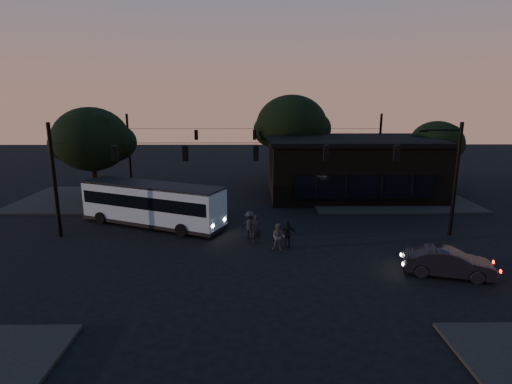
{
  "coord_description": "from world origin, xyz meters",
  "views": [
    {
      "loc": [
        -0.24,
        -21.32,
        8.85
      ],
      "look_at": [
        0.0,
        4.0,
        3.0
      ],
      "focal_mm": 28.0,
      "sensor_mm": 36.0,
      "label": 1
    }
  ],
  "objects_px": {
    "building": "(350,166)",
    "pedestrian_c": "(288,234)",
    "pedestrian_a": "(257,229)",
    "pedestrian_d": "(250,225)",
    "pedestrian_b": "(279,237)",
    "car": "(448,262)",
    "bus": "(152,202)"
  },
  "relations": [
    {
      "from": "building",
      "to": "pedestrian_b",
      "type": "relative_size",
      "value": 9.28
    },
    {
      "from": "car",
      "to": "pedestrian_a",
      "type": "bearing_deg",
      "value": 79.07
    },
    {
      "from": "pedestrian_d",
      "to": "bus",
      "type": "bearing_deg",
      "value": -5.21
    },
    {
      "from": "building",
      "to": "bus",
      "type": "distance_m",
      "value": 19.05
    },
    {
      "from": "car",
      "to": "pedestrian_c",
      "type": "relative_size",
      "value": 2.51
    },
    {
      "from": "bus",
      "to": "pedestrian_c",
      "type": "relative_size",
      "value": 6.3
    },
    {
      "from": "pedestrian_c",
      "to": "pedestrian_d",
      "type": "bearing_deg",
      "value": -43.77
    },
    {
      "from": "bus",
      "to": "pedestrian_d",
      "type": "relative_size",
      "value": 5.92
    },
    {
      "from": "bus",
      "to": "pedestrian_b",
      "type": "xyz_separation_m",
      "value": [
        8.73,
        -5.0,
        -0.89
      ]
    },
    {
      "from": "pedestrian_b",
      "to": "pedestrian_c",
      "type": "distance_m",
      "value": 0.76
    },
    {
      "from": "building",
      "to": "pedestrian_b",
      "type": "height_order",
      "value": "building"
    },
    {
      "from": "building",
      "to": "pedestrian_d",
      "type": "relative_size",
      "value": 8.31
    },
    {
      "from": "building",
      "to": "bus",
      "type": "xyz_separation_m",
      "value": [
        -16.41,
        -9.64,
        -0.99
      ]
    },
    {
      "from": "building",
      "to": "pedestrian_b",
      "type": "distance_m",
      "value": 16.63
    },
    {
      "from": "building",
      "to": "car",
      "type": "distance_m",
      "value": 18.39
    },
    {
      "from": "bus",
      "to": "pedestrian_a",
      "type": "xyz_separation_m",
      "value": [
        7.44,
        -3.66,
        -0.82
      ]
    },
    {
      "from": "bus",
      "to": "pedestrian_d",
      "type": "xyz_separation_m",
      "value": [
        6.99,
        -2.85,
        -0.79
      ]
    },
    {
      "from": "pedestrian_a",
      "to": "pedestrian_d",
      "type": "height_order",
      "value": "pedestrian_d"
    },
    {
      "from": "pedestrian_a",
      "to": "pedestrian_c",
      "type": "xyz_separation_m",
      "value": [
        1.87,
        -0.85,
        -0.03
      ]
    },
    {
      "from": "pedestrian_a",
      "to": "car",
      "type": "bearing_deg",
      "value": -47.06
    },
    {
      "from": "car",
      "to": "pedestrian_b",
      "type": "relative_size",
      "value": 2.64
    },
    {
      "from": "pedestrian_b",
      "to": "pedestrian_c",
      "type": "bearing_deg",
      "value": 53.42
    },
    {
      "from": "pedestrian_b",
      "to": "pedestrian_c",
      "type": "height_order",
      "value": "pedestrian_c"
    },
    {
      "from": "pedestrian_b",
      "to": "pedestrian_c",
      "type": "xyz_separation_m",
      "value": [
        0.58,
        0.49,
        0.04
      ]
    },
    {
      "from": "pedestrian_c",
      "to": "pedestrian_d",
      "type": "distance_m",
      "value": 2.86
    },
    {
      "from": "bus",
      "to": "car",
      "type": "height_order",
      "value": "bus"
    },
    {
      "from": "building",
      "to": "pedestrian_c",
      "type": "xyz_separation_m",
      "value": [
        -7.09,
        -14.15,
        -1.84
      ]
    },
    {
      "from": "car",
      "to": "pedestrian_a",
      "type": "height_order",
      "value": "pedestrian_a"
    },
    {
      "from": "pedestrian_c",
      "to": "pedestrian_a",
      "type": "bearing_deg",
      "value": -32.82
    },
    {
      "from": "building",
      "to": "pedestrian_c",
      "type": "height_order",
      "value": "building"
    },
    {
      "from": "pedestrian_a",
      "to": "pedestrian_d",
      "type": "xyz_separation_m",
      "value": [
        -0.46,
        0.81,
        0.03
      ]
    },
    {
      "from": "pedestrian_d",
      "to": "pedestrian_b",
      "type": "bearing_deg",
      "value": 146.17
    }
  ]
}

